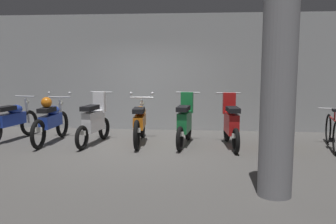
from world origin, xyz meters
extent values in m
plane|color=#565451|center=(0.00, 0.00, 0.00)|extent=(80.00, 80.00, 0.00)
cube|color=#9EA0A3|center=(0.00, 2.43, 1.58)|extent=(16.00, 0.30, 3.16)
torus|color=black|center=(-2.98, 1.18, 0.33)|extent=(0.21, 0.66, 0.65)
cube|color=#1E389E|center=(-3.10, 0.54, 0.52)|extent=(0.37, 0.86, 0.28)
ellipsoid|color=#1E389E|center=(-3.07, 0.69, 0.73)|extent=(0.34, 0.48, 0.22)
cube|color=black|center=(-3.13, 0.36, 0.80)|extent=(0.33, 0.56, 0.10)
cylinder|color=#B7BABF|center=(-3.00, 1.07, 1.02)|extent=(0.56, 0.14, 0.04)
cylinder|color=#B7BABF|center=(-2.99, 1.13, 0.65)|extent=(0.08, 0.17, 0.65)
sphere|color=silver|center=(-2.99, 1.13, 0.87)|extent=(0.12, 0.12, 0.12)
torus|color=black|center=(-2.06, 1.06, 0.33)|extent=(0.10, 0.65, 0.65)
torus|color=black|center=(-2.07, -0.24, 0.33)|extent=(0.10, 0.65, 0.65)
cube|color=#1E389E|center=(-2.06, 0.41, 0.52)|extent=(0.23, 0.83, 0.28)
ellipsoid|color=#1E389E|center=(-2.06, 0.56, 0.73)|extent=(0.27, 0.44, 0.22)
cube|color=black|center=(-2.07, 0.22, 0.80)|extent=(0.25, 0.52, 0.10)
cylinder|color=#B7BABF|center=(-2.06, 0.95, 1.02)|extent=(0.56, 0.04, 0.04)
sphere|color=#B7BABF|center=(-2.32, 0.96, 1.12)|extent=(0.07, 0.07, 0.07)
sphere|color=#B7BABF|center=(-1.80, 0.95, 1.12)|extent=(0.07, 0.07, 0.07)
cylinder|color=#B7BABF|center=(-2.06, 1.00, 0.65)|extent=(0.06, 0.16, 0.65)
sphere|color=silver|center=(-2.06, 1.00, 0.87)|extent=(0.12, 0.12, 0.12)
cube|color=white|center=(-2.07, -0.22, 0.43)|extent=(0.16, 0.01, 0.10)
sphere|color=orange|center=(-2.07, 0.22, 0.97)|extent=(0.24, 0.24, 0.24)
torus|color=black|center=(-0.95, 0.91, 0.27)|extent=(0.17, 0.54, 0.53)
torus|color=black|center=(-1.12, -0.23, 0.27)|extent=(0.17, 0.54, 0.53)
cube|color=silver|center=(-1.03, 0.34, 0.54)|extent=(0.33, 0.76, 0.44)
cube|color=silver|center=(-0.98, 0.68, 0.94)|extent=(0.29, 0.16, 0.48)
cube|color=black|center=(-1.06, 0.18, 0.85)|extent=(0.32, 0.55, 0.10)
cylinder|color=#B7BABF|center=(-0.96, 0.82, 1.16)|extent=(0.56, 0.12, 0.04)
cylinder|color=#B7BABF|center=(-0.95, 0.86, 0.69)|extent=(0.08, 0.15, 0.85)
sphere|color=silver|center=(-0.95, 0.86, 1.01)|extent=(0.12, 0.12, 0.12)
cube|color=white|center=(-1.12, -0.21, 0.36)|extent=(0.16, 0.04, 0.10)
torus|color=black|center=(-0.05, 1.16, 0.33)|extent=(0.13, 0.65, 0.65)
torus|color=black|center=(0.05, -0.13, 0.33)|extent=(0.13, 0.65, 0.65)
cube|color=orange|center=(0.00, 0.52, 0.52)|extent=(0.28, 0.85, 0.28)
ellipsoid|color=orange|center=(-0.01, 0.67, 0.73)|extent=(0.29, 0.46, 0.22)
cube|color=black|center=(0.01, 0.33, 0.80)|extent=(0.28, 0.54, 0.10)
cylinder|color=#B7BABF|center=(-0.04, 1.06, 1.02)|extent=(0.56, 0.07, 0.04)
sphere|color=#B7BABF|center=(-0.30, 1.04, 1.12)|extent=(0.07, 0.07, 0.07)
sphere|color=#B7BABF|center=(0.22, 1.08, 1.12)|extent=(0.07, 0.07, 0.07)
cylinder|color=#B7BABF|center=(-0.04, 1.11, 0.65)|extent=(0.07, 0.16, 0.65)
sphere|color=silver|center=(-0.04, 1.11, 0.87)|extent=(0.12, 0.12, 0.12)
cube|color=white|center=(0.04, -0.11, 0.43)|extent=(0.16, 0.02, 0.10)
torus|color=black|center=(1.10, 0.99, 0.27)|extent=(0.15, 0.54, 0.53)
torus|color=black|center=(0.96, -0.15, 0.27)|extent=(0.15, 0.54, 0.53)
cube|color=#197238|center=(1.03, 0.42, 0.54)|extent=(0.31, 0.76, 0.44)
cube|color=#197238|center=(1.07, 0.76, 0.94)|extent=(0.29, 0.15, 0.48)
cube|color=black|center=(1.01, 0.26, 0.85)|extent=(0.30, 0.55, 0.10)
cylinder|color=#B7BABF|center=(1.09, 0.90, 1.16)|extent=(0.56, 0.10, 0.04)
cylinder|color=#B7BABF|center=(1.10, 0.94, 0.69)|extent=(0.07, 0.15, 0.85)
sphere|color=silver|center=(1.10, 0.94, 1.01)|extent=(0.12, 0.12, 0.12)
cube|color=white|center=(0.97, -0.13, 0.36)|extent=(0.16, 0.03, 0.10)
torus|color=black|center=(2.01, 0.90, 0.27)|extent=(0.14, 0.54, 0.53)
torus|color=black|center=(2.12, -0.25, 0.27)|extent=(0.14, 0.54, 0.53)
cube|color=red|center=(2.06, 0.33, 0.54)|extent=(0.28, 0.75, 0.44)
cube|color=red|center=(2.03, 0.67, 0.94)|extent=(0.29, 0.14, 0.48)
cube|color=black|center=(2.08, 0.17, 0.85)|extent=(0.28, 0.54, 0.10)
cylinder|color=#B7BABF|center=(2.02, 0.81, 1.16)|extent=(0.56, 0.08, 0.04)
cylinder|color=#B7BABF|center=(2.02, 0.85, 0.69)|extent=(0.07, 0.15, 0.85)
sphere|color=silver|center=(2.02, 0.85, 1.01)|extent=(0.12, 0.12, 0.12)
cube|color=white|center=(2.11, -0.22, 0.36)|extent=(0.16, 0.03, 0.10)
torus|color=black|center=(3.17, 0.91, 0.27)|extent=(0.16, 0.54, 0.53)
torus|color=black|center=(3.02, -0.23, 0.27)|extent=(0.16, 0.54, 0.53)
cube|color=gold|center=(3.10, 0.34, 0.54)|extent=(0.32, 0.76, 0.44)
cube|color=gold|center=(3.14, 0.68, 0.94)|extent=(0.29, 0.16, 0.48)
cube|color=black|center=(3.08, 0.18, 0.85)|extent=(0.31, 0.55, 0.10)
cylinder|color=#B7BABF|center=(3.16, 0.82, 1.16)|extent=(0.56, 0.11, 0.04)
sphere|color=#B7BABF|center=(2.90, 0.85, 1.26)|extent=(0.07, 0.07, 0.07)
sphere|color=#B7BABF|center=(3.42, 0.78, 1.26)|extent=(0.07, 0.07, 0.07)
cylinder|color=#B7BABF|center=(3.17, 0.86, 0.69)|extent=(0.08, 0.15, 0.85)
sphere|color=silver|center=(3.17, 0.86, 1.01)|extent=(0.12, 0.12, 0.12)
cube|color=white|center=(3.02, -0.21, 0.36)|extent=(0.16, 0.03, 0.10)
torus|color=black|center=(4.34, 0.96, 0.34)|extent=(0.17, 0.68, 0.68)
torus|color=black|center=(4.14, -0.07, 0.34)|extent=(0.17, 0.68, 0.68)
cylinder|color=#B21E1E|center=(4.24, 0.44, 0.64)|extent=(0.17, 0.68, 0.04)
cylinder|color=#B21E1E|center=(4.20, 0.23, 0.74)|extent=(0.03, 0.03, 0.22)
cube|color=black|center=(4.20, 0.23, 0.86)|extent=(0.14, 0.24, 0.05)
cylinder|color=#B7BABF|center=(4.32, 0.83, 0.82)|extent=(0.50, 0.12, 0.03)
cylinder|color=black|center=(4.23, 0.39, 0.19)|extent=(0.14, 0.12, 0.10)
cylinder|color=gray|center=(2.43, -2.56, 1.58)|extent=(0.47, 0.47, 3.16)
camera|label=1|loc=(1.38, -7.47, 1.83)|focal=38.17mm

